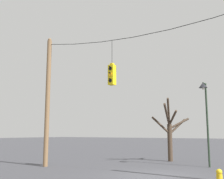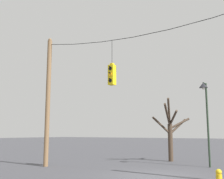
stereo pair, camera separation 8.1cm
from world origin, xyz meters
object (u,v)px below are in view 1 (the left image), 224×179
street_lamp (205,102)px  utility_pole_left (48,100)px  fire_hydrant (219,179)px  bare_tree (170,132)px  traffic_light_near_left_pole (112,75)px

street_lamp → utility_pole_left: bearing=-150.9°
street_lamp → fire_hydrant: 7.76m
bare_tree → fire_hydrant: (5.32, -8.87, -1.76)m
utility_pole_left → street_lamp: (8.67, 4.83, -0.18)m
utility_pole_left → traffic_light_near_left_pole: bearing=0.0°
traffic_light_near_left_pole → fire_hydrant: 7.78m
utility_pole_left → bare_tree: (5.44, 7.14, -1.99)m
street_lamp → traffic_light_near_left_pole: bearing=-127.6°
utility_pole_left → bare_tree: 9.19m
fire_hydrant → bare_tree: bearing=120.9°
traffic_light_near_left_pole → street_lamp: size_ratio=0.49×
traffic_light_near_left_pole → street_lamp: traffic_light_near_left_pole is taller
street_lamp → fire_hydrant: (2.09, -6.56, -3.57)m
street_lamp → bare_tree: bearing=144.4°
bare_tree → utility_pole_left: bearing=-127.3°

